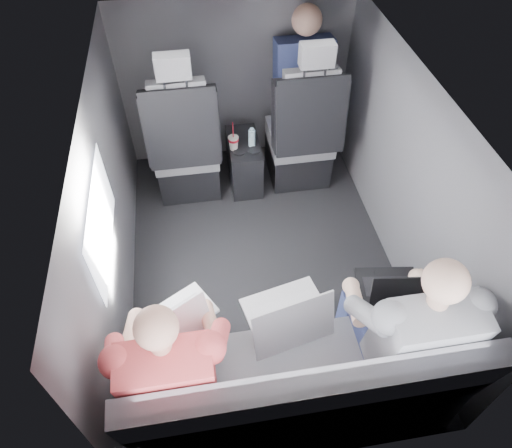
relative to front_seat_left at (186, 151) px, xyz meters
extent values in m
plane|color=black|center=(0.45, -0.84, -0.40)|extent=(2.60, 2.60, 0.00)
plane|color=#B2B2AD|center=(0.45, -0.84, 0.95)|extent=(2.60, 2.60, 0.00)
cube|color=#56565B|center=(-0.45, -0.84, 0.27)|extent=(0.02, 2.60, 1.35)
cube|color=#56565B|center=(1.35, -0.84, 0.27)|extent=(0.02, 2.60, 1.35)
cube|color=#56565B|center=(0.45, 0.46, 0.27)|extent=(1.80, 0.02, 1.35)
cube|color=#56565B|center=(0.45, -2.14, 0.27)|extent=(1.80, 0.02, 1.35)
cube|color=white|center=(-0.43, -1.14, 0.50)|extent=(0.02, 0.75, 0.42)
cube|color=black|center=(0.90, -0.17, 0.40)|extent=(0.35, 0.11, 0.59)
cube|color=black|center=(0.00, 0.08, -0.25)|extent=(0.46, 0.48, 0.30)
cube|color=slate|center=(0.00, 0.06, -0.02)|extent=(0.48, 0.46, 0.14)
cube|color=slate|center=(0.00, -0.14, 0.35)|extent=(0.38, 0.18, 0.61)
cube|color=black|center=(-0.22, -0.14, 0.32)|extent=(0.08, 0.21, 0.53)
cube|color=black|center=(0.22, -0.14, 0.32)|extent=(0.08, 0.21, 0.53)
cube|color=black|center=(0.00, -0.20, 0.34)|extent=(0.50, 0.11, 0.58)
cube|color=slate|center=(0.00, -0.18, 0.79)|extent=(0.22, 0.10, 0.15)
cube|color=black|center=(0.90, 0.08, -0.25)|extent=(0.46, 0.48, 0.30)
cube|color=slate|center=(0.90, 0.06, -0.02)|extent=(0.48, 0.46, 0.14)
cube|color=slate|center=(0.90, -0.14, 0.35)|extent=(0.38, 0.18, 0.61)
cube|color=black|center=(0.68, -0.14, 0.32)|extent=(0.08, 0.21, 0.53)
cube|color=black|center=(1.12, -0.14, 0.32)|extent=(0.08, 0.21, 0.53)
cube|color=black|center=(0.90, -0.20, 0.34)|extent=(0.50, 0.11, 0.58)
cube|color=slate|center=(0.90, -0.18, 0.79)|extent=(0.22, 0.10, 0.15)
cube|color=black|center=(0.45, 0.04, -0.20)|extent=(0.24, 0.48, 0.40)
cylinder|color=black|center=(0.40, -0.08, 0.00)|extent=(0.09, 0.09, 0.01)
cylinder|color=black|center=(0.51, -0.08, 0.00)|extent=(0.09, 0.09, 0.01)
cube|color=slate|center=(0.45, -1.86, -0.18)|extent=(1.60, 0.50, 0.45)
cube|color=slate|center=(0.45, -2.09, 0.28)|extent=(1.60, 0.17, 0.47)
cylinder|color=red|center=(0.36, -0.03, 0.09)|extent=(0.08, 0.08, 0.02)
cylinder|color=white|center=(0.36, -0.03, 0.11)|extent=(0.08, 0.08, 0.01)
cylinder|color=red|center=(0.36, -0.03, 0.17)|extent=(0.01, 0.01, 0.13)
cylinder|color=#AED2EC|center=(0.51, -0.01, 0.07)|extent=(0.05, 0.05, 0.14)
cylinder|color=#AED2EC|center=(0.51, -0.01, 0.14)|extent=(0.03, 0.03, 0.02)
cube|color=white|center=(-0.08, -1.53, 0.19)|extent=(0.37, 0.34, 0.02)
cube|color=silver|center=(-0.08, -1.55, 0.20)|extent=(0.28, 0.23, 0.00)
cube|color=white|center=(-0.08, -1.47, 0.20)|extent=(0.10, 0.09, 0.00)
cube|color=white|center=(-0.08, -1.67, 0.30)|extent=(0.30, 0.21, 0.21)
cube|color=white|center=(-0.08, -1.67, 0.30)|extent=(0.26, 0.18, 0.18)
cube|color=silver|center=(0.43, -1.60, 0.19)|extent=(0.45, 0.36, 0.02)
cube|color=silver|center=(0.43, -1.62, 0.20)|extent=(0.35, 0.22, 0.00)
cube|color=silver|center=(0.43, -1.52, 0.20)|extent=(0.13, 0.09, 0.00)
cube|color=silver|center=(0.43, -1.78, 0.33)|extent=(0.41, 0.16, 0.27)
cube|color=white|center=(0.43, -1.77, 0.33)|extent=(0.36, 0.14, 0.23)
cube|color=black|center=(1.00, -1.54, 0.19)|extent=(0.35, 0.27, 0.02)
cube|color=black|center=(1.00, -1.55, 0.20)|extent=(0.28, 0.16, 0.00)
cube|color=black|center=(1.00, -1.47, 0.20)|extent=(0.10, 0.06, 0.00)
cube|color=black|center=(1.00, -1.68, 0.30)|extent=(0.33, 0.11, 0.21)
cube|color=white|center=(1.00, -1.67, 0.30)|extent=(0.29, 0.09, 0.18)
cube|color=#39383E|center=(-0.24, -1.74, 0.11)|extent=(0.14, 0.41, 0.12)
cube|color=#39383E|center=(-0.03, -1.74, 0.11)|extent=(0.14, 0.41, 0.12)
cube|color=#39383E|center=(-0.24, -1.52, -0.18)|extent=(0.12, 0.12, 0.45)
cube|color=#39383E|center=(-0.03, -1.52, -0.18)|extent=(0.12, 0.12, 0.45)
cube|color=#CA4B42|center=(-0.13, -1.94, 0.34)|extent=(0.37, 0.25, 0.51)
sphere|color=#DAA288|center=(-0.13, -1.91, 0.70)|extent=(0.17, 0.17, 0.17)
cylinder|color=#DAA288|center=(-0.32, -1.66, 0.25)|extent=(0.11, 0.26, 0.11)
cylinder|color=#DAA288|center=(0.05, -1.66, 0.25)|extent=(0.11, 0.26, 0.11)
cube|color=navy|center=(0.86, -1.74, 0.11)|extent=(0.15, 0.44, 0.13)
cube|color=navy|center=(1.08, -1.74, 0.11)|extent=(0.15, 0.44, 0.13)
cube|color=navy|center=(0.86, -1.51, -0.18)|extent=(0.13, 0.13, 0.45)
cube|color=navy|center=(1.08, -1.51, -0.18)|extent=(0.13, 0.13, 0.45)
cube|color=gray|center=(0.97, -1.94, 0.36)|extent=(0.40, 0.27, 0.54)
sphere|color=#D3A990|center=(0.97, -1.91, 0.75)|extent=(0.18, 0.18, 0.18)
cylinder|color=#D3A990|center=(0.77, -1.66, 0.27)|extent=(0.11, 0.28, 0.12)
cylinder|color=#D3A990|center=(1.17, -1.66, 0.27)|extent=(0.11, 0.28, 0.12)
cube|color=navy|center=(0.94, 0.24, 0.38)|extent=(0.43, 0.27, 0.62)
sphere|color=#DAA288|center=(0.94, 0.26, 0.82)|extent=(0.21, 0.21, 0.21)
cube|color=navy|center=(0.94, 0.30, 0.09)|extent=(0.36, 0.43, 0.13)
camera|label=1|loc=(0.09, -2.80, 2.18)|focal=32.00mm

